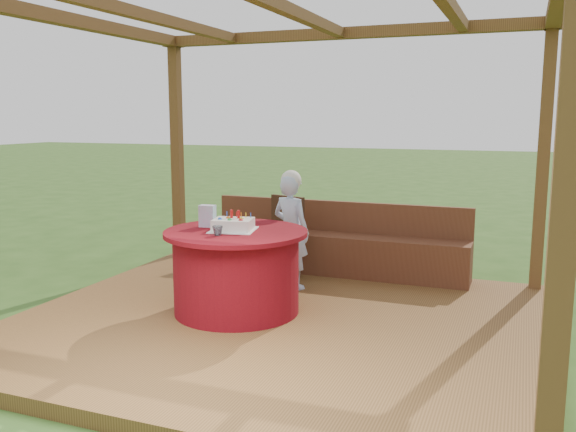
% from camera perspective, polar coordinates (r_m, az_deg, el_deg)
% --- Properties ---
extents(ground, '(60.00, 60.00, 0.00)m').
position_cam_1_polar(ground, '(5.50, -0.96, -10.74)').
color(ground, '#2D511B').
rests_on(ground, ground).
extents(deck, '(4.50, 4.00, 0.12)m').
position_cam_1_polar(deck, '(5.48, -0.96, -10.15)').
color(deck, brown).
rests_on(deck, ground).
extents(pergola, '(4.50, 4.00, 2.72)m').
position_cam_1_polar(pergola, '(5.19, -1.03, 15.08)').
color(pergola, brown).
rests_on(pergola, deck).
extents(bench, '(3.00, 0.42, 0.80)m').
position_cam_1_polar(bench, '(6.95, 4.39, -3.16)').
color(bench, brown).
rests_on(bench, deck).
extents(table, '(1.29, 1.29, 0.75)m').
position_cam_1_polar(table, '(5.56, -4.85, -5.12)').
color(table, maroon).
rests_on(table, deck).
extents(chair, '(0.56, 0.56, 0.89)m').
position_cam_1_polar(chair, '(6.69, -0.71, -1.55)').
color(chair, '#382011').
rests_on(chair, deck).
extents(elderly_woman, '(0.50, 0.40, 1.23)m').
position_cam_1_polar(elderly_woman, '(6.26, 0.29, -1.19)').
color(elderly_woman, '#97B8E0').
rests_on(elderly_woman, deck).
extents(birthday_cake, '(0.46, 0.46, 0.18)m').
position_cam_1_polar(birthday_cake, '(5.48, -5.16, -0.79)').
color(birthday_cake, white).
rests_on(birthday_cake, table).
extents(gift_bag, '(0.15, 0.11, 0.20)m').
position_cam_1_polar(gift_bag, '(5.67, -7.54, 0.00)').
color(gift_bag, '#EC99D3').
rests_on(gift_bag, table).
extents(drinking_glass, '(0.12, 0.12, 0.08)m').
position_cam_1_polar(drinking_glass, '(5.26, -6.60, -1.37)').
color(drinking_glass, silver).
rests_on(drinking_glass, table).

